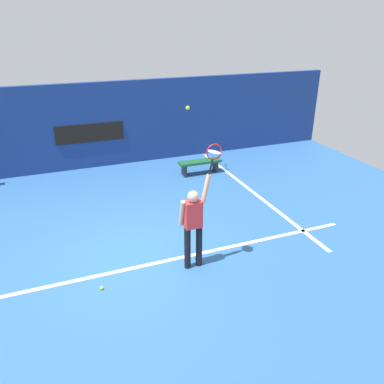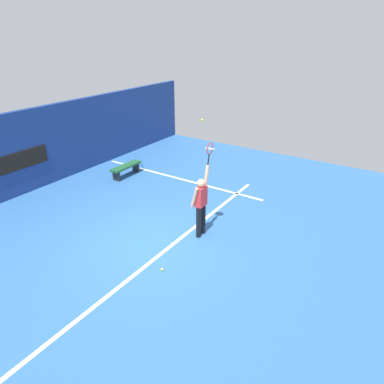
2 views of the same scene
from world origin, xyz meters
TOP-DOWN VIEW (x-y plane):
  - ground_plane at (0.00, 0.00)m, footprint 18.00×18.00m
  - back_wall at (0.00, 5.77)m, footprint 18.00×0.20m
  - sponsor_banner_center at (0.00, 5.65)m, footprint 2.20×0.03m
  - court_baseline at (0.00, -0.53)m, footprint 10.00×0.10m
  - court_sideline at (4.06, 2.00)m, footprint 0.10×7.00m
  - tennis_player at (1.09, -0.88)m, footprint 0.61×0.31m
  - tennis_racket at (1.50, -0.88)m, footprint 0.37×0.27m
  - tennis_ball at (0.96, -0.96)m, footprint 0.07×0.07m
  - court_bench at (3.17, 3.82)m, footprint 1.40×0.36m
  - water_bottle at (4.10, 3.82)m, footprint 0.07×0.07m
  - spare_ball at (-0.78, -0.97)m, footprint 0.07×0.07m

SIDE VIEW (x-z plane):
  - ground_plane at x=0.00m, z-range 0.00..0.00m
  - court_baseline at x=0.00m, z-range 0.00..0.01m
  - court_sideline at x=4.06m, z-range 0.00..0.01m
  - spare_ball at x=-0.78m, z-range 0.00..0.07m
  - water_bottle at x=4.10m, z-range 0.00..0.24m
  - court_bench at x=3.17m, z-range 0.11..0.56m
  - tennis_player at x=1.09m, z-range 0.02..2.00m
  - sponsor_banner_center at x=0.00m, z-range 0.91..1.51m
  - back_wall at x=0.00m, z-range 0.00..2.81m
  - tennis_racket at x=1.50m, z-range 2.07..2.69m
  - tennis_ball at x=0.96m, z-range 3.24..3.31m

